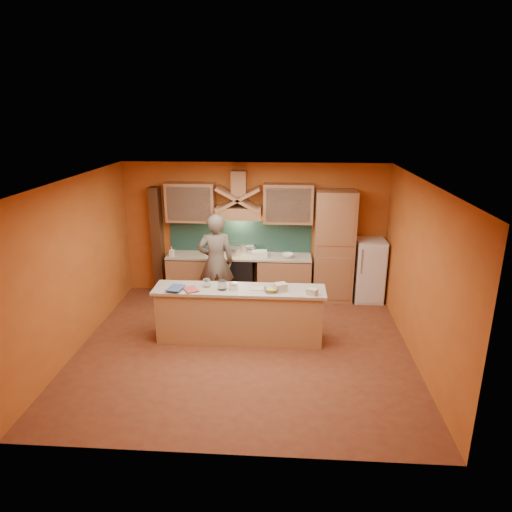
# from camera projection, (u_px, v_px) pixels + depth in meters

# --- Properties ---
(floor) EXTENTS (5.50, 5.00, 0.01)m
(floor) POSITION_uv_depth(u_px,v_px,m) (244.00, 347.00, 7.67)
(floor) COLOR brown
(floor) RESTS_ON ground
(ceiling) EXTENTS (5.50, 5.00, 0.01)m
(ceiling) POSITION_uv_depth(u_px,v_px,m) (242.00, 181.00, 6.81)
(ceiling) COLOR white
(ceiling) RESTS_ON wall_back
(wall_back) EXTENTS (5.50, 0.02, 2.80)m
(wall_back) POSITION_uv_depth(u_px,v_px,m) (254.00, 229.00, 9.61)
(wall_back) COLOR #C26326
(wall_back) RESTS_ON floor
(wall_front) EXTENTS (5.50, 0.02, 2.80)m
(wall_front) POSITION_uv_depth(u_px,v_px,m) (221.00, 347.00, 4.87)
(wall_front) COLOR #C26326
(wall_front) RESTS_ON floor
(wall_left) EXTENTS (0.02, 5.00, 2.80)m
(wall_left) POSITION_uv_depth(u_px,v_px,m) (75.00, 265.00, 7.42)
(wall_left) COLOR #C26326
(wall_left) RESTS_ON floor
(wall_right) EXTENTS (0.02, 5.00, 2.80)m
(wall_right) POSITION_uv_depth(u_px,v_px,m) (420.00, 273.00, 7.07)
(wall_right) COLOR #C26326
(wall_right) RESTS_ON floor
(base_cabinet_left) EXTENTS (1.10, 0.60, 0.86)m
(base_cabinet_left) POSITION_uv_depth(u_px,v_px,m) (195.00, 276.00, 9.71)
(base_cabinet_left) COLOR #AC754E
(base_cabinet_left) RESTS_ON floor
(base_cabinet_right) EXTENTS (1.10, 0.60, 0.86)m
(base_cabinet_right) POSITION_uv_depth(u_px,v_px,m) (284.00, 278.00, 9.59)
(base_cabinet_right) COLOR #AC754E
(base_cabinet_right) RESTS_ON floor
(counter_top) EXTENTS (3.00, 0.62, 0.04)m
(counter_top) POSITION_uv_depth(u_px,v_px,m) (239.00, 256.00, 9.50)
(counter_top) COLOR #B7AE9B
(counter_top) RESTS_ON base_cabinet_left
(stove) EXTENTS (0.60, 0.58, 0.90)m
(stove) POSITION_uv_depth(u_px,v_px,m) (239.00, 276.00, 9.64)
(stove) COLOR black
(stove) RESTS_ON floor
(backsplash) EXTENTS (3.00, 0.03, 0.70)m
(backsplash) POSITION_uv_depth(u_px,v_px,m) (240.00, 236.00, 9.67)
(backsplash) COLOR #1C3E38
(backsplash) RESTS_ON wall_back
(range_hood) EXTENTS (0.92, 0.50, 0.24)m
(range_hood) POSITION_uv_depth(u_px,v_px,m) (239.00, 212.00, 9.27)
(range_hood) COLOR #AC754E
(range_hood) RESTS_ON wall_back
(hood_chimney) EXTENTS (0.30, 0.30, 0.50)m
(hood_chimney) POSITION_uv_depth(u_px,v_px,m) (239.00, 183.00, 9.18)
(hood_chimney) COLOR #AC754E
(hood_chimney) RESTS_ON wall_back
(upper_cabinet_left) EXTENTS (1.00, 0.35, 0.80)m
(upper_cabinet_left) POSITION_uv_depth(u_px,v_px,m) (191.00, 202.00, 9.35)
(upper_cabinet_left) COLOR #AC754E
(upper_cabinet_left) RESTS_ON wall_back
(upper_cabinet_right) EXTENTS (1.00, 0.35, 0.80)m
(upper_cabinet_right) POSITION_uv_depth(u_px,v_px,m) (288.00, 204.00, 9.22)
(upper_cabinet_right) COLOR #AC754E
(upper_cabinet_right) RESTS_ON wall_back
(pantry_column) EXTENTS (0.80, 0.60, 2.30)m
(pantry_column) POSITION_uv_depth(u_px,v_px,m) (334.00, 246.00, 9.30)
(pantry_column) COLOR #AC754E
(pantry_column) RESTS_ON floor
(fridge) EXTENTS (0.58, 0.60, 1.30)m
(fridge) POSITION_uv_depth(u_px,v_px,m) (369.00, 270.00, 9.41)
(fridge) COLOR white
(fridge) RESTS_ON floor
(trim_column_left) EXTENTS (0.20, 0.30, 2.30)m
(trim_column_left) POSITION_uv_depth(u_px,v_px,m) (158.00, 241.00, 9.68)
(trim_column_left) COLOR #472816
(trim_column_left) RESTS_ON floor
(island_body) EXTENTS (2.80, 0.55, 0.88)m
(island_body) POSITION_uv_depth(u_px,v_px,m) (240.00, 316.00, 7.83)
(island_body) COLOR tan
(island_body) RESTS_ON floor
(island_top) EXTENTS (2.90, 0.62, 0.05)m
(island_top) POSITION_uv_depth(u_px,v_px,m) (239.00, 290.00, 7.68)
(island_top) COLOR #B7AE9B
(island_top) RESTS_ON island_body
(person) EXTENTS (0.78, 0.59, 1.93)m
(person) POSITION_uv_depth(u_px,v_px,m) (216.00, 262.00, 8.93)
(person) COLOR #70665B
(person) RESTS_ON floor
(pot_large) EXTENTS (0.27, 0.27, 0.16)m
(pot_large) POSITION_uv_depth(u_px,v_px,m) (234.00, 252.00, 9.50)
(pot_large) COLOR silver
(pot_large) RESTS_ON stove
(pot_small) EXTENTS (0.21, 0.21, 0.13)m
(pot_small) POSITION_uv_depth(u_px,v_px,m) (251.00, 252.00, 9.59)
(pot_small) COLOR silver
(pot_small) RESTS_ON stove
(soap_bottle_a) EXTENTS (0.09, 0.10, 0.20)m
(soap_bottle_a) POSITION_uv_depth(u_px,v_px,m) (172.00, 251.00, 9.41)
(soap_bottle_a) COLOR white
(soap_bottle_a) RESTS_ON counter_top
(soap_bottle_b) EXTENTS (0.13, 0.13, 0.26)m
(soap_bottle_b) POSITION_uv_depth(u_px,v_px,m) (207.00, 248.00, 9.53)
(soap_bottle_b) COLOR #2F5B83
(soap_bottle_b) RESTS_ON counter_top
(bowl_back) EXTENTS (0.27, 0.27, 0.08)m
(bowl_back) POSITION_uv_depth(u_px,v_px,m) (287.00, 255.00, 9.35)
(bowl_back) COLOR white
(bowl_back) RESTS_ON counter_top
(dish_rack) EXTENTS (0.34, 0.28, 0.11)m
(dish_rack) POSITION_uv_depth(u_px,v_px,m) (260.00, 253.00, 9.43)
(dish_rack) COLOR white
(dish_rack) RESTS_ON counter_top
(book_lower) EXTENTS (0.32, 0.35, 0.03)m
(book_lower) POSITION_uv_depth(u_px,v_px,m) (185.00, 291.00, 7.55)
(book_lower) COLOR #BF4644
(book_lower) RESTS_ON island_top
(book_upper) EXTENTS (0.29, 0.36, 0.02)m
(book_upper) POSITION_uv_depth(u_px,v_px,m) (169.00, 288.00, 7.62)
(book_upper) COLOR #3F5A8B
(book_upper) RESTS_ON island_top
(jar_large) EXTENTS (0.18, 0.18, 0.16)m
(jar_large) POSITION_uv_depth(u_px,v_px,m) (222.00, 285.00, 7.60)
(jar_large) COLOR silver
(jar_large) RESTS_ON island_top
(jar_small) EXTENTS (0.16, 0.16, 0.14)m
(jar_small) POSITION_uv_depth(u_px,v_px,m) (207.00, 283.00, 7.72)
(jar_small) COLOR silver
(jar_small) RESTS_ON island_top
(kitchen_scale) EXTENTS (0.15, 0.15, 0.10)m
(kitchen_scale) POSITION_uv_depth(u_px,v_px,m) (234.00, 287.00, 7.62)
(kitchen_scale) COLOR white
(kitchen_scale) RESTS_ON island_top
(mixing_bowl) EXTENTS (0.28, 0.28, 0.06)m
(mixing_bowl) POSITION_uv_depth(u_px,v_px,m) (272.00, 289.00, 7.55)
(mixing_bowl) COLOR white
(mixing_bowl) RESTS_ON island_top
(cloth) EXTENTS (0.22, 0.16, 0.01)m
(cloth) POSITION_uv_depth(u_px,v_px,m) (257.00, 289.00, 7.65)
(cloth) COLOR beige
(cloth) RESTS_ON island_top
(grocery_bag_a) EXTENTS (0.25, 0.23, 0.13)m
(grocery_bag_a) POSITION_uv_depth(u_px,v_px,m) (280.00, 287.00, 7.56)
(grocery_bag_a) COLOR beige
(grocery_bag_a) RESTS_ON island_top
(grocery_bag_b) EXTENTS (0.20, 0.19, 0.10)m
(grocery_bag_b) POSITION_uv_depth(u_px,v_px,m) (312.00, 292.00, 7.41)
(grocery_bag_b) COLOR beige
(grocery_bag_b) RESTS_ON island_top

